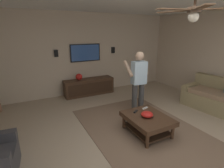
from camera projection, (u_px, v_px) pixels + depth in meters
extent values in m
plane|color=tan|center=(148.00, 143.00, 3.48)|extent=(8.41, 8.41, 0.00)
cube|color=#C6B299|center=(85.00, 54.00, 6.11)|extent=(0.10, 6.62, 2.73)
cube|color=#7A604C|center=(141.00, 128.00, 4.01)|extent=(3.19, 2.26, 0.01)
cube|color=#93845B|center=(220.00, 104.00, 4.82)|extent=(1.97, 1.02, 0.42)
cube|color=#93845B|center=(191.00, 93.00, 5.49)|extent=(0.26, 0.85, 0.58)
cube|color=#937559|center=(220.00, 95.00, 4.70)|extent=(1.55, 0.74, 0.12)
cube|color=#422B1C|center=(147.00, 118.00, 3.74)|extent=(1.00, 0.80, 0.10)
cylinder|color=#422B1C|center=(146.00, 116.00, 4.29)|extent=(0.07, 0.07, 0.30)
cylinder|color=#422B1C|center=(124.00, 122.00, 4.01)|extent=(0.07, 0.07, 0.30)
cylinder|color=#422B1C|center=(172.00, 133.00, 3.58)|extent=(0.07, 0.07, 0.30)
cylinder|color=#422B1C|center=(147.00, 141.00, 3.30)|extent=(0.07, 0.07, 0.30)
cube|color=#382417|center=(147.00, 129.00, 3.81)|extent=(0.88, 0.68, 0.03)
cube|color=#422B1C|center=(89.00, 87.00, 6.13)|extent=(0.44, 1.70, 0.55)
cube|color=#352216|center=(91.00, 88.00, 5.94)|extent=(0.01, 1.56, 0.39)
cube|color=black|center=(85.00, 53.00, 6.01)|extent=(0.05, 1.04, 0.59)
cube|color=#2B4E93|center=(86.00, 53.00, 5.99)|extent=(0.01, 0.98, 0.53)
cylinder|color=#3F3F3F|center=(141.00, 98.00, 4.72)|extent=(0.14, 0.14, 0.82)
cylinder|color=#3F3F3F|center=(135.00, 99.00, 4.65)|extent=(0.14, 0.14, 0.82)
cube|color=silver|center=(139.00, 73.00, 4.48)|extent=(0.26, 0.38, 0.58)
sphere|color=tan|center=(140.00, 56.00, 4.36)|extent=(0.22, 0.22, 0.22)
cylinder|color=tan|center=(143.00, 67.00, 4.69)|extent=(0.48, 0.14, 0.37)
cylinder|color=tan|center=(128.00, 69.00, 4.54)|extent=(0.48, 0.14, 0.37)
cube|color=white|center=(132.00, 70.00, 4.82)|extent=(0.05, 0.05, 0.16)
ellipsoid|color=red|center=(147.00, 114.00, 3.68)|extent=(0.25, 0.25, 0.11)
cube|color=white|center=(145.00, 108.00, 4.09)|extent=(0.08, 0.16, 0.02)
cube|color=black|center=(136.00, 111.00, 3.92)|extent=(0.12, 0.15, 0.02)
sphere|color=red|center=(79.00, 77.00, 5.90)|extent=(0.22, 0.22, 0.22)
cube|color=black|center=(113.00, 50.00, 6.48)|extent=(0.06, 0.12, 0.22)
cube|color=black|center=(56.00, 53.00, 5.58)|extent=(0.06, 0.12, 0.22)
cylinder|color=#4C3828|center=(195.00, 0.00, 2.61)|extent=(0.04, 0.04, 0.28)
cylinder|color=#4C3828|center=(194.00, 10.00, 2.65)|extent=(0.20, 0.20, 0.08)
sphere|color=silver|center=(193.00, 17.00, 2.68)|extent=(0.16, 0.16, 0.16)
cube|color=brown|center=(174.00, 11.00, 2.86)|extent=(0.57, 0.29, 0.02)
cube|color=brown|center=(175.00, 9.00, 2.58)|extent=(0.25, 0.57, 0.02)
cube|color=brown|center=(202.00, 7.00, 2.34)|extent=(0.53, 0.42, 0.02)
cube|color=brown|center=(219.00, 9.00, 2.52)|extent=(0.52, 0.44, 0.02)
cube|color=brown|center=(193.00, 12.00, 2.93)|extent=(0.46, 0.50, 0.02)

